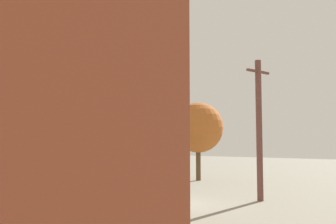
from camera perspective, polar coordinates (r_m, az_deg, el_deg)
The scene contains 5 objects.
ground_plane at distance 19.92m, azimuth 0.19°, elevation -13.09°, with size 120.00×120.00×0.00m, color gray.
signal_pole_assembly at distance 20.45m, azimuth -3.36°, elevation -0.42°, with size 4.97×2.08×6.36m.
utility_pole at distance 21.10m, azimuth 13.05°, elevation -2.22°, with size 0.37×1.80×7.33m.
fire_hydrant at distance 24.76m, azimuth -2.31°, elevation -10.45°, with size 0.33×0.24×0.83m.
tree_mid at distance 31.89m, azimuth 4.38°, elevation -2.29°, with size 4.05×4.05×6.25m.
Camera 1 is at (-13.10, 14.72, 2.96)m, focal length 42.14 mm.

